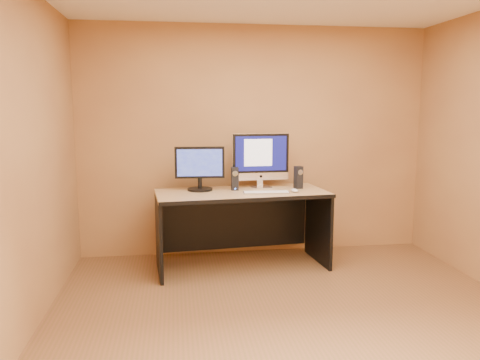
% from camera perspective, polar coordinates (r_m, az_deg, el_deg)
% --- Properties ---
extents(floor, '(4.00, 4.00, 0.00)m').
position_cam_1_polar(floor, '(3.82, 7.12, -17.37)').
color(floor, brown).
rests_on(floor, ground).
extents(walls, '(4.00, 4.00, 2.60)m').
position_cam_1_polar(walls, '(3.45, 7.53, 2.40)').
color(walls, '#A87943').
rests_on(walls, ground).
extents(desk, '(1.83, 0.93, 0.82)m').
position_cam_1_polar(desk, '(4.96, 0.22, -6.06)').
color(desk, tan).
rests_on(desk, ground).
extents(imac, '(0.64, 0.26, 0.61)m').
position_cam_1_polar(imac, '(5.07, 2.60, 2.43)').
color(imac, silver).
rests_on(imac, desk).
extents(second_monitor, '(0.54, 0.29, 0.46)m').
position_cam_1_polar(second_monitor, '(4.93, -4.93, 1.38)').
color(second_monitor, black).
rests_on(second_monitor, desk).
extents(speaker_left, '(0.08, 0.08, 0.24)m').
position_cam_1_polar(speaker_left, '(4.95, -0.64, 0.16)').
color(speaker_left, black).
rests_on(speaker_left, desk).
extents(speaker_right, '(0.09, 0.10, 0.24)m').
position_cam_1_polar(speaker_right, '(5.09, 7.13, 0.32)').
color(speaker_right, black).
rests_on(speaker_right, desk).
extents(keyboard, '(0.48, 0.16, 0.02)m').
position_cam_1_polar(keyboard, '(4.78, 3.22, -1.51)').
color(keyboard, '#B1B1B5').
rests_on(keyboard, desk).
extents(mouse, '(0.08, 0.12, 0.04)m').
position_cam_1_polar(mouse, '(4.87, 6.67, -1.26)').
color(mouse, silver).
rests_on(mouse, desk).
extents(cable_a, '(0.10, 0.23, 0.01)m').
position_cam_1_polar(cable_a, '(5.22, 3.13, -0.70)').
color(cable_a, black).
rests_on(cable_a, desk).
extents(cable_b, '(0.08, 0.19, 0.01)m').
position_cam_1_polar(cable_b, '(5.23, 2.41, -0.68)').
color(cable_b, black).
rests_on(cable_b, desk).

